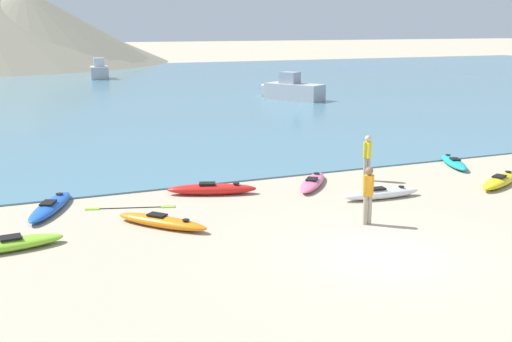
{
  "coord_description": "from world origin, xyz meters",
  "views": [
    {
      "loc": [
        -8.23,
        -11.81,
        5.57
      ],
      "look_at": [
        -0.32,
        7.45,
        0.5
      ],
      "focal_mm": 42.0,
      "sensor_mm": 36.0,
      "label": 1
    }
  ],
  "objects_px": {
    "kayak_on_sand_2": "(312,182)",
    "kayak_on_sand_3": "(500,181)",
    "kayak_on_sand_7": "(162,221)",
    "loose_paddle": "(130,208)",
    "kayak_on_sand_0": "(5,245)",
    "kayak_on_sand_5": "(50,207)",
    "moored_boat_2": "(294,90)",
    "person_near_waterline": "(367,155)",
    "kayak_on_sand_4": "(212,189)",
    "kayak_on_sand_6": "(381,194)",
    "moored_boat_0": "(287,89)",
    "moored_boat_1": "(99,71)",
    "kayak_on_sand_1": "(454,162)",
    "person_near_foreground": "(368,192)"
  },
  "relations": [
    {
      "from": "kayak_on_sand_1",
      "to": "person_near_foreground",
      "type": "xyz_separation_m",
      "value": [
        -7.29,
        -4.95,
        0.82
      ]
    },
    {
      "from": "kayak_on_sand_1",
      "to": "kayak_on_sand_3",
      "type": "distance_m",
      "value": 3.08
    },
    {
      "from": "kayak_on_sand_1",
      "to": "moored_boat_0",
      "type": "relative_size",
      "value": 0.64
    },
    {
      "from": "kayak_on_sand_6",
      "to": "moored_boat_2",
      "type": "xyz_separation_m",
      "value": [
        8.94,
        25.07,
        0.62
      ]
    },
    {
      "from": "person_near_foreground",
      "to": "moored_boat_1",
      "type": "distance_m",
      "value": 51.67
    },
    {
      "from": "kayak_on_sand_2",
      "to": "moored_boat_1",
      "type": "xyz_separation_m",
      "value": [
        -0.72,
        47.3,
        0.7
      ]
    },
    {
      "from": "kayak_on_sand_6",
      "to": "kayak_on_sand_0",
      "type": "bearing_deg",
      "value": -178.12
    },
    {
      "from": "moored_boat_2",
      "to": "loose_paddle",
      "type": "height_order",
      "value": "moored_boat_2"
    },
    {
      "from": "kayak_on_sand_7",
      "to": "moored_boat_2",
      "type": "height_order",
      "value": "moored_boat_2"
    },
    {
      "from": "kayak_on_sand_5",
      "to": "loose_paddle",
      "type": "height_order",
      "value": "kayak_on_sand_5"
    },
    {
      "from": "kayak_on_sand_1",
      "to": "kayak_on_sand_6",
      "type": "distance_m",
      "value": 6.12
    },
    {
      "from": "moored_boat_1",
      "to": "moored_boat_2",
      "type": "height_order",
      "value": "moored_boat_1"
    },
    {
      "from": "kayak_on_sand_6",
      "to": "moored_boat_0",
      "type": "height_order",
      "value": "moored_boat_0"
    },
    {
      "from": "kayak_on_sand_2",
      "to": "kayak_on_sand_5",
      "type": "distance_m",
      "value": 8.87
    },
    {
      "from": "kayak_on_sand_7",
      "to": "loose_paddle",
      "type": "height_order",
      "value": "kayak_on_sand_7"
    },
    {
      "from": "kayak_on_sand_3",
      "to": "loose_paddle",
      "type": "height_order",
      "value": "kayak_on_sand_3"
    },
    {
      "from": "kayak_on_sand_2",
      "to": "kayak_on_sand_4",
      "type": "relative_size",
      "value": 0.86
    },
    {
      "from": "kayak_on_sand_7",
      "to": "loose_paddle",
      "type": "relative_size",
      "value": 0.95
    },
    {
      "from": "kayak_on_sand_6",
      "to": "loose_paddle",
      "type": "distance_m",
      "value": 8.15
    },
    {
      "from": "kayak_on_sand_0",
      "to": "moored_boat_2",
      "type": "bearing_deg",
      "value": 51.2
    },
    {
      "from": "person_near_waterline",
      "to": "moored_boat_1",
      "type": "bearing_deg",
      "value": 93.54
    },
    {
      "from": "kayak_on_sand_3",
      "to": "kayak_on_sand_4",
      "type": "xyz_separation_m",
      "value": [
        -9.95,
        2.78,
        0.01
      ]
    },
    {
      "from": "loose_paddle",
      "to": "kayak_on_sand_2",
      "type": "bearing_deg",
      "value": 1.99
    },
    {
      "from": "kayak_on_sand_3",
      "to": "kayak_on_sand_6",
      "type": "distance_m",
      "value": 4.93
    },
    {
      "from": "kayak_on_sand_7",
      "to": "person_near_waterline",
      "type": "bearing_deg",
      "value": 15.49
    },
    {
      "from": "kayak_on_sand_4",
      "to": "kayak_on_sand_3",
      "type": "bearing_deg",
      "value": -15.6
    },
    {
      "from": "kayak_on_sand_4",
      "to": "kayak_on_sand_2",
      "type": "bearing_deg",
      "value": -5.03
    },
    {
      "from": "person_near_foreground",
      "to": "kayak_on_sand_4",
      "type": "bearing_deg",
      "value": 123.92
    },
    {
      "from": "person_near_waterline",
      "to": "kayak_on_sand_3",
      "type": "bearing_deg",
      "value": -30.38
    },
    {
      "from": "kayak_on_sand_0",
      "to": "kayak_on_sand_2",
      "type": "height_order",
      "value": "kayak_on_sand_0"
    },
    {
      "from": "kayak_on_sand_0",
      "to": "loose_paddle",
      "type": "relative_size",
      "value": 1.07
    },
    {
      "from": "kayak_on_sand_4",
      "to": "kayak_on_sand_7",
      "type": "xyz_separation_m",
      "value": [
        -2.37,
        -2.67,
        -0.02
      ]
    },
    {
      "from": "kayak_on_sand_6",
      "to": "kayak_on_sand_7",
      "type": "xyz_separation_m",
      "value": [
        -7.4,
        -0.07,
        -0.01
      ]
    },
    {
      "from": "kayak_on_sand_0",
      "to": "kayak_on_sand_5",
      "type": "relative_size",
      "value": 0.92
    },
    {
      "from": "kayak_on_sand_2",
      "to": "kayak_on_sand_3",
      "type": "xyz_separation_m",
      "value": [
        6.28,
        -2.46,
        0.03
      ]
    },
    {
      "from": "loose_paddle",
      "to": "moored_boat_0",
      "type": "bearing_deg",
      "value": 55.61
    },
    {
      "from": "moored_boat_0",
      "to": "loose_paddle",
      "type": "relative_size",
      "value": 1.53
    },
    {
      "from": "kayak_on_sand_1",
      "to": "kayak_on_sand_6",
      "type": "height_order",
      "value": "kayak_on_sand_6"
    },
    {
      "from": "kayak_on_sand_2",
      "to": "person_near_waterline",
      "type": "distance_m",
      "value": 2.36
    },
    {
      "from": "moored_boat_1",
      "to": "kayak_on_sand_5",
      "type": "bearing_deg",
      "value": -99.85
    },
    {
      "from": "kayak_on_sand_7",
      "to": "kayak_on_sand_5",
      "type": "bearing_deg",
      "value": 135.89
    },
    {
      "from": "kayak_on_sand_2",
      "to": "loose_paddle",
      "type": "relative_size",
      "value": 0.97
    },
    {
      "from": "kayak_on_sand_0",
      "to": "person_near_foreground",
      "type": "bearing_deg",
      "value": -10.05
    },
    {
      "from": "kayak_on_sand_0",
      "to": "kayak_on_sand_6",
      "type": "xyz_separation_m",
      "value": [
        11.52,
        0.38,
        0.01
      ]
    },
    {
      "from": "person_near_foreground",
      "to": "person_near_waterline",
      "type": "height_order",
      "value": "person_near_foreground"
    },
    {
      "from": "kayak_on_sand_2",
      "to": "kayak_on_sand_3",
      "type": "distance_m",
      "value": 6.75
    },
    {
      "from": "person_near_foreground",
      "to": "moored_boat_0",
      "type": "height_order",
      "value": "person_near_foreground"
    },
    {
      "from": "kayak_on_sand_6",
      "to": "kayak_on_sand_7",
      "type": "relative_size",
      "value": 1.08
    },
    {
      "from": "kayak_on_sand_7",
      "to": "moored_boat_1",
      "type": "distance_m",
      "value": 49.94
    },
    {
      "from": "kayak_on_sand_4",
      "to": "person_near_foreground",
      "type": "xyz_separation_m",
      "value": [
        3.15,
        -4.69,
        0.79
      ]
    }
  ]
}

